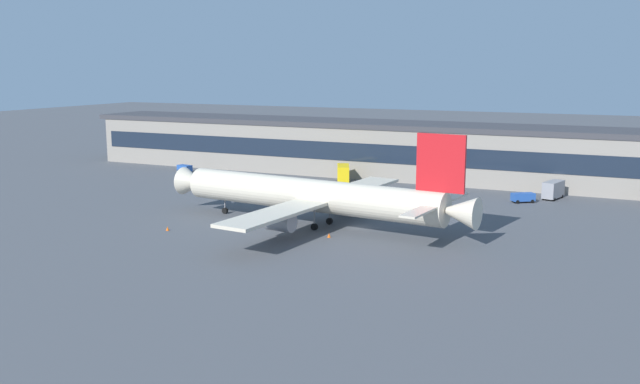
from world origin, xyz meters
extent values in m
plane|color=#4C4F54|center=(0.00, 0.00, 0.00)|extent=(600.00, 600.00, 0.00)
cube|color=gray|center=(0.00, 53.27, 5.86)|extent=(186.25, 17.40, 11.72)
cube|color=#38383D|center=(0.00, 53.27, 12.32)|extent=(189.98, 17.74, 1.20)
cube|color=#192333|center=(0.00, 44.52, 6.45)|extent=(182.53, 0.16, 4.22)
cylinder|color=beige|center=(-8.10, -2.09, 5.16)|extent=(47.61, 10.47, 5.35)
cone|color=beige|center=(-33.21, 0.67, 5.16)|extent=(5.34, 5.58, 5.09)
cone|color=beige|center=(17.27, -4.87, 5.16)|extent=(6.38, 5.43, 4.82)
cube|color=red|center=(14.41, -4.55, 12.12)|extent=(7.50, 1.31, 8.56)
cube|color=beige|center=(13.28, -10.35, 5.96)|extent=(3.44, 9.84, 0.30)
cube|color=beige|center=(14.56, 1.35, 5.96)|extent=(3.44, 9.84, 0.30)
cube|color=beige|center=(-7.57, -15.54, 4.63)|extent=(8.28, 21.81, 0.50)
cube|color=beige|center=(-4.66, 10.94, 4.63)|extent=(8.28, 21.81, 0.50)
cylinder|color=#99999E|center=(-8.21, -12.26, 2.75)|extent=(4.71, 3.41, 2.94)
cylinder|color=#99999E|center=(-6.01, 7.87, 2.75)|extent=(4.71, 3.41, 2.94)
cylinder|color=black|center=(-25.97, -0.13, 0.55)|extent=(1.15, 0.62, 1.10)
cylinder|color=slate|center=(-25.97, -0.13, 2.07)|extent=(0.24, 0.24, 2.48)
cylinder|color=black|center=(-6.02, -4.74, 0.55)|extent=(1.15, 0.62, 1.10)
cylinder|color=slate|center=(-6.02, -4.74, 2.07)|extent=(0.24, 0.24, 2.48)
cylinder|color=black|center=(-5.49, 0.05, 0.55)|extent=(1.15, 0.62, 1.10)
cylinder|color=slate|center=(-5.49, 0.05, 2.07)|extent=(0.24, 0.24, 2.48)
cube|color=#2651A5|center=(-61.55, 36.88, 1.10)|extent=(3.94, 2.70, 1.50)
cube|color=black|center=(-62.52, 37.08, 1.40)|extent=(1.61, 2.06, 0.38)
cylinder|color=black|center=(-62.97, 36.26, 0.35)|extent=(0.75, 0.44, 0.70)
cylinder|color=black|center=(-62.59, 38.02, 0.35)|extent=(0.75, 0.44, 0.70)
cylinder|color=black|center=(-60.50, 35.74, 0.35)|extent=(0.75, 0.44, 0.70)
cylinder|color=black|center=(-60.13, 37.50, 0.35)|extent=(0.75, 0.44, 0.70)
cube|color=gray|center=(25.76, 39.31, 1.95)|extent=(3.84, 6.41, 3.20)
cube|color=black|center=(25.34, 37.71, 2.59)|extent=(2.67, 2.59, 0.80)
cylinder|color=black|center=(26.27, 37.00, 0.35)|extent=(0.47, 0.75, 0.70)
cylinder|color=black|center=(24.19, 37.55, 0.35)|extent=(0.47, 0.75, 0.70)
cylinder|color=black|center=(27.34, 41.07, 0.35)|extent=(0.47, 0.75, 0.70)
cylinder|color=black|center=(25.25, 41.62, 0.35)|extent=(0.47, 0.75, 0.70)
cube|color=#2651A5|center=(20.92, 32.96, 1.10)|extent=(4.69, 4.10, 1.50)
cube|color=black|center=(19.94, 32.26, 1.40)|extent=(2.27, 2.32, 0.38)
cylinder|color=black|center=(20.16, 31.37, 0.35)|extent=(0.74, 0.65, 0.70)
cylinder|color=black|center=(19.17, 32.77, 0.35)|extent=(0.74, 0.65, 0.70)
cylinder|color=black|center=(22.67, 33.16, 0.35)|extent=(0.74, 0.65, 0.70)
cylinder|color=black|center=(21.68, 34.55, 0.35)|extent=(0.74, 0.65, 0.70)
cube|color=yellow|center=(-19.29, 38.32, 2.25)|extent=(5.27, 7.64, 3.80)
cube|color=black|center=(-18.50, 36.51, 3.01)|extent=(3.20, 3.27, 0.95)
cylinder|color=black|center=(-17.21, 36.48, 0.35)|extent=(0.56, 0.76, 0.70)
cylinder|color=black|center=(-19.35, 35.55, 0.35)|extent=(0.56, 0.76, 0.70)
cylinder|color=black|center=(-19.23, 41.10, 0.35)|extent=(0.56, 0.76, 0.70)
cylinder|color=black|center=(-21.37, 40.16, 0.35)|extent=(0.56, 0.76, 0.70)
cone|color=#F2590C|center=(-1.88, -8.15, 0.34)|extent=(0.54, 0.54, 0.68)
cone|color=#F2590C|center=(-27.39, -14.96, 0.33)|extent=(0.53, 0.53, 0.66)
camera|label=1|loc=(40.37, -102.31, 26.12)|focal=38.59mm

